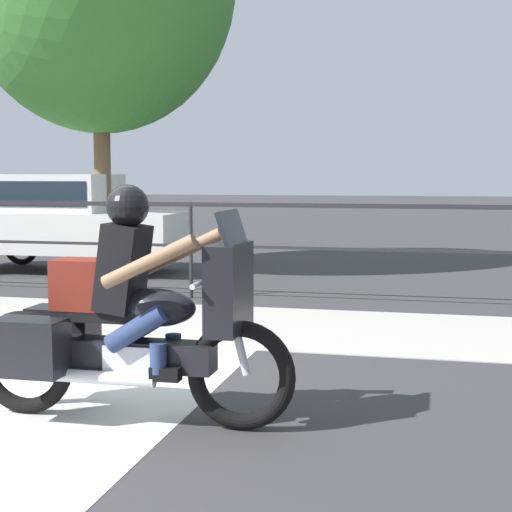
# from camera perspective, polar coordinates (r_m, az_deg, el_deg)

# --- Properties ---
(sidewalk_band) EXTENTS (44.00, 2.40, 0.01)m
(sidewalk_band) POSITION_cam_1_polar(r_m,az_deg,el_deg) (9.22, -8.13, -4.68)
(sidewalk_band) COLOR #B7B2A8
(sidewalk_band) RESTS_ON ground
(fence_railing) EXTENTS (36.00, 0.05, 1.32)m
(fence_railing) POSITION_cam_1_polar(r_m,az_deg,el_deg) (10.75, -4.77, 2.40)
(fence_railing) COLOR #232326
(fence_railing) RESTS_ON ground
(motorcycle) EXTENTS (2.32, 0.76, 1.63)m
(motorcycle) POSITION_cam_1_polar(r_m,az_deg,el_deg) (5.42, -9.50, -4.60)
(motorcycle) COLOR black
(motorcycle) RESTS_ON ground
(parked_car) EXTENTS (4.22, 1.63, 1.70)m
(parked_car) POSITION_cam_1_polar(r_m,az_deg,el_deg) (14.14, -14.07, 2.79)
(parked_car) COLOR silver
(parked_car) RESTS_ON ground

